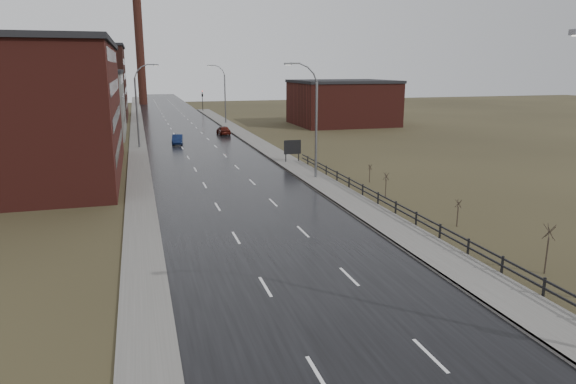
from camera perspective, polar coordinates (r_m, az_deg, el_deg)
road at (r=72.77m, az=-9.85°, el=4.91°), size 14.00×300.00×0.06m
sidewalk_right at (r=50.54m, az=3.25°, el=1.33°), size 3.20×180.00×0.18m
curb_right at (r=50.07m, az=1.60°, el=1.22°), size 0.16×180.00×0.18m
sidewalk_left at (r=72.33m, az=-16.33°, el=4.53°), size 2.40×260.00×0.12m
warehouse_mid at (r=90.25m, az=-22.92°, el=9.06°), size 16.32×20.40×10.50m
warehouse_far at (r=120.50m, az=-23.91°, el=11.06°), size 26.52×24.48×15.50m
building_right at (r=101.26m, az=6.05°, el=9.86°), size 18.36×16.32×8.50m
smokestack at (r=161.59m, az=-16.12°, el=14.81°), size 2.70×2.70×30.70m
streetlight_right_mid at (r=50.54m, az=2.85°, el=7.93°), size 3.36×0.28×11.35m
streetlight_left at (r=73.69m, az=-16.25°, el=9.22°), size 3.36×0.28×11.35m
streetlight_right_far at (r=102.96m, az=-7.18°, el=10.78°), size 3.36×0.28×11.35m
guardrail at (r=36.42m, az=14.60°, el=-3.00°), size 0.10×53.05×1.10m
shrub_c at (r=30.97m, az=26.88°, el=-5.55°), size 0.65×0.69×2.78m
shrub_d at (r=37.79m, az=18.35°, el=-2.15°), size 0.47×0.49×1.95m
shrub_e at (r=44.39m, az=10.82°, el=0.82°), size 0.53×0.56×2.25m
shrub_f at (r=50.37m, az=9.07°, el=2.12°), size 0.43×0.45×1.77m
billboard at (r=59.84m, az=0.49°, el=4.94°), size 2.06×0.17×2.69m
traffic_light_left at (r=131.66m, az=-16.55°, el=10.40°), size 0.58×2.73×5.30m
traffic_light_right at (r=132.63m, az=-9.51°, el=10.79°), size 0.58×2.73×5.30m
car_near at (r=76.38m, az=-12.17°, el=5.70°), size 1.93×4.28×1.36m
car_far at (r=85.82m, az=-7.19°, el=6.80°), size 1.96×4.45×1.49m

